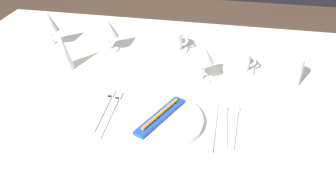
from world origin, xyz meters
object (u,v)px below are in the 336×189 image
at_px(toothbrush_package, 160,116).
at_px(wine_glass_centre, 108,29).
at_px(spoon_soup, 224,121).
at_px(fork_inner, 104,108).
at_px(wine_glass_left, 49,23).
at_px(spoon_dessert, 235,120).
at_px(napkin_folded, 63,50).
at_px(fork_outer, 111,111).
at_px(drink_tumbler, 293,72).
at_px(coffee_cup_right, 173,40).
at_px(dinner_knife, 213,126).
at_px(wine_glass_right, 203,55).
at_px(dinner_plate, 160,120).
at_px(coffee_cup_left, 239,61).

xyz_separation_m(toothbrush_package, wine_glass_centre, (-0.30, 0.42, 0.07)).
relative_size(spoon_soup, wine_glass_centre, 1.50).
xyz_separation_m(fork_inner, wine_glass_left, (-0.36, 0.38, 0.10)).
xyz_separation_m(spoon_dessert, wine_glass_centre, (-0.52, 0.37, 0.09)).
bearing_deg(napkin_folded, toothbrush_package, -30.51).
bearing_deg(fork_inner, fork_outer, -27.62).
distance_m(toothbrush_package, spoon_soup, 0.19).
relative_size(wine_glass_centre, drink_tumbler, 1.29).
xyz_separation_m(toothbrush_package, wine_glass_left, (-0.55, 0.41, 0.08)).
height_order(coffee_cup_right, wine_glass_centre, wine_glass_centre).
xyz_separation_m(dinner_knife, coffee_cup_right, (-0.20, 0.46, 0.04)).
bearing_deg(spoon_soup, wine_glass_centre, 142.32).
distance_m(spoon_dessert, wine_glass_centre, 0.64).
xyz_separation_m(fork_outer, coffee_cup_right, (0.12, 0.44, 0.04)).
bearing_deg(wine_glass_centre, wine_glass_right, -22.20).
relative_size(fork_outer, coffee_cup_right, 2.22).
height_order(fork_outer, wine_glass_left, wine_glass_left).
bearing_deg(dinner_plate, wine_glass_right, 69.46).
xyz_separation_m(spoon_dessert, coffee_cup_right, (-0.27, 0.42, 0.04)).
relative_size(wine_glass_centre, wine_glass_left, 0.92).
distance_m(toothbrush_package, wine_glass_left, 0.69).
bearing_deg(wine_glass_right, wine_glass_centre, 157.80).
bearing_deg(wine_glass_right, spoon_soup, -66.81).
distance_m(fork_inner, spoon_soup, 0.38).
bearing_deg(toothbrush_package, wine_glass_left, 143.07).
bearing_deg(drink_tumbler, spoon_dessert, -126.78).
bearing_deg(wine_glass_centre, spoon_dessert, -35.36).
bearing_deg(dinner_knife, fork_outer, 177.73).
height_order(spoon_soup, spoon_dessert, same).
relative_size(dinner_plate, wine_glass_centre, 1.89).
bearing_deg(wine_glass_left, coffee_cup_right, 5.94).
bearing_deg(wine_glass_centre, wine_glass_left, -178.93).
bearing_deg(dinner_knife, drink_tumbler, 49.19).
height_order(fork_inner, wine_glass_centre, wine_glass_centre).
bearing_deg(spoon_soup, drink_tumbler, 49.80).
relative_size(dinner_knife, spoon_dessert, 1.11).
bearing_deg(wine_glass_right, spoon_dessert, -59.17).
relative_size(toothbrush_package, wine_glass_left, 1.39).
bearing_deg(napkin_folded, coffee_cup_right, 30.78).
xyz_separation_m(dinner_plate, toothbrush_package, (0.00, -0.00, 0.02)).
bearing_deg(fork_inner, drink_tumbler, 23.71).
xyz_separation_m(wine_glass_right, napkin_folded, (-0.51, -0.01, -0.03)).
height_order(dinner_knife, spoon_soup, spoon_soup).
bearing_deg(fork_inner, wine_glass_right, 37.66).
distance_m(spoon_dessert, drink_tumbler, 0.31).
distance_m(toothbrush_package, drink_tumbler, 0.50).
bearing_deg(fork_inner, coffee_cup_left, 37.15).
height_order(fork_outer, napkin_folded, napkin_folded).
distance_m(fork_outer, dinner_knife, 0.32).
bearing_deg(dinner_plate, dinner_knife, 3.25).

